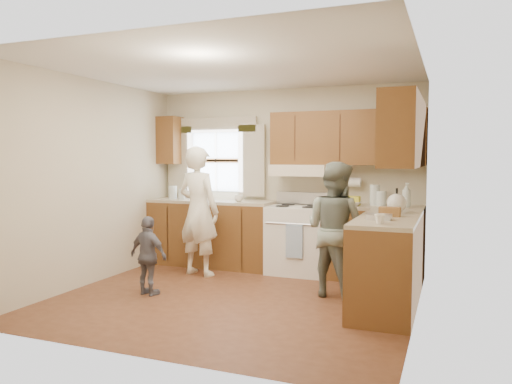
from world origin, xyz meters
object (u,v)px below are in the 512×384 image
at_px(stove, 298,238).
at_px(child, 148,256).
at_px(woman_left, 199,211).
at_px(woman_right, 335,229).

relative_size(stove, child, 1.20).
distance_m(woman_left, woman_right, 1.92).
height_order(woman_left, child, woman_left).
relative_size(stove, woman_left, 0.63).
distance_m(stove, woman_left, 1.38).
xyz_separation_m(stove, child, (-1.25, -1.66, -0.02)).
bearing_deg(child, woman_left, -81.91).
bearing_deg(stove, woman_left, -153.80).
xyz_separation_m(woman_left, child, (-0.06, -1.07, -0.40)).
height_order(stove, woman_right, woman_right).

